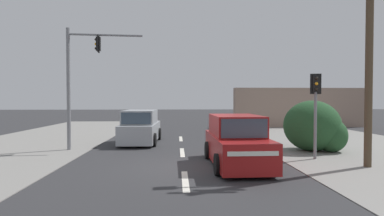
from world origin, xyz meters
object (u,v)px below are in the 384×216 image
pedestal_signal_right_kerb (316,101)px  utility_pole_foreground_right (366,30)px  traffic_signal_mast (80,72)px  suv_kerbside_parked (141,128)px  suv_oncoming_mid (236,142)px

pedestal_signal_right_kerb → utility_pole_foreground_right: bearing=-54.6°
traffic_signal_mast → pedestal_signal_right_kerb: 11.00m
pedestal_signal_right_kerb → suv_kerbside_parked: (-7.83, 5.22, -1.53)m
utility_pole_foreground_right → suv_kerbside_parked: utility_pole_foreground_right is taller
suv_kerbside_parked → utility_pole_foreground_right: bearing=-37.2°
utility_pole_foreground_right → traffic_signal_mast: bearing=158.9°
pedestal_signal_right_kerb → suv_kerbside_parked: pedestal_signal_right_kerb is taller
suv_kerbside_parked → traffic_signal_mast: bearing=-139.5°
utility_pole_foreground_right → suv_oncoming_mid: 6.19m
suv_oncoming_mid → suv_kerbside_parked: bearing=125.0°
utility_pole_foreground_right → suv_oncoming_mid: size_ratio=2.03×
utility_pole_foreground_right → pedestal_signal_right_kerb: (-1.10, 1.55, -2.57)m
traffic_signal_mast → suv_oncoming_mid: traffic_signal_mast is taller
traffic_signal_mast → pedestal_signal_right_kerb: traffic_signal_mast is taller
utility_pole_foreground_right → traffic_signal_mast: (-11.61, 4.48, -1.16)m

